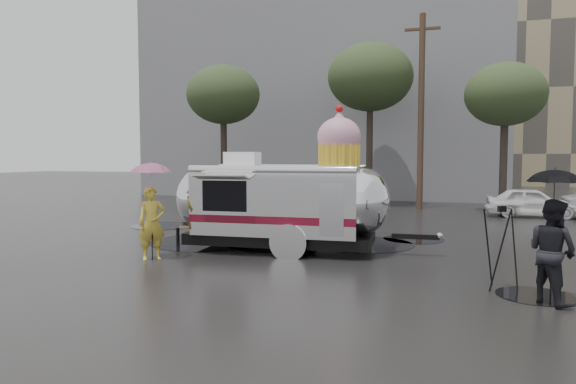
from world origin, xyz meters
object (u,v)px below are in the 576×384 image
(person_right, at_px, (552,251))
(tripod, at_px, (501,239))
(airstream_trailer, at_px, (284,199))
(person_left, at_px, (152,223))

(person_right, height_order, tripod, person_right)
(airstream_trailer, relative_size, tripod, 4.55)
(person_left, bearing_deg, tripod, -45.03)
(airstream_trailer, height_order, person_right, airstream_trailer)
(person_left, distance_m, tripod, 7.71)
(airstream_trailer, xyz_separation_m, person_left, (-2.65, -2.12, -0.47))
(person_right, distance_m, tripod, 1.04)
(airstream_trailer, height_order, tripod, airstream_trailer)
(person_left, bearing_deg, airstream_trailer, -2.18)
(person_right, bearing_deg, airstream_trailer, 19.27)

